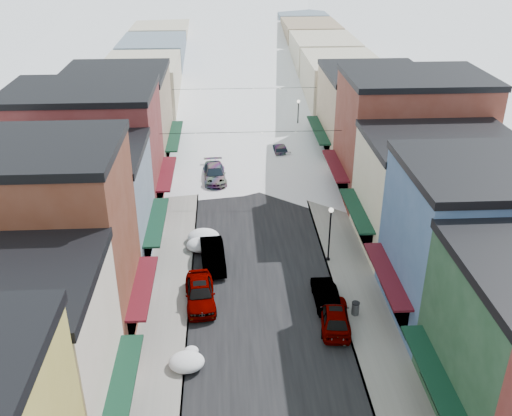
{
  "coord_description": "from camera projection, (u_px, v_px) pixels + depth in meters",
  "views": [
    {
      "loc": [
        -2.35,
        -8.65,
        23.07
      ],
      "look_at": [
        0.0,
        32.58,
        2.29
      ],
      "focal_mm": 40.0,
      "sensor_mm": 36.0,
      "label": 1
    }
  ],
  "objects": [
    {
      "name": "trash_can",
      "position": [
        355.0,
        308.0,
        37.03
      ],
      "size": [
        0.53,
        0.53,
        0.9
      ],
      "color": "#535558",
      "rests_on": "sidewalk_right"
    },
    {
      "name": "distant_blocks",
      "position": [
        238.0,
        56.0,
        90.44
      ],
      "size": [
        34.0,
        55.0,
        8.0
      ],
      "color": "gray",
      "rests_on": "ground"
    },
    {
      "name": "sidewalk_left",
      "position": [
        191.0,
        127.0,
        71.35
      ],
      "size": [
        3.2,
        160.0,
        0.15
      ],
      "primitive_type": "cube",
      "color": "gray",
      "rests_on": "ground"
    },
    {
      "name": "overhead_cables",
      "position": [
        248.0,
        108.0,
        57.79
      ],
      "size": [
        16.4,
        15.04,
        0.04
      ],
      "color": "black",
      "rests_on": "ground"
    },
    {
      "name": "bldg_r_brick_far",
      "position": [
        410.0,
        138.0,
        51.12
      ],
      "size": [
        13.3,
        9.2,
        11.5
      ],
      "color": "maroon",
      "rests_on": "ground"
    },
    {
      "name": "bldg_l_grayblue",
      "position": [
        78.0,
        208.0,
        41.38
      ],
      "size": [
        11.3,
        9.2,
        9.0
      ],
      "color": "slate",
      "rests_on": "ground"
    },
    {
      "name": "snow_pile_near",
      "position": [
        187.0,
        361.0,
        32.85
      ],
      "size": [
        2.08,
        2.48,
        0.88
      ],
      "color": "white",
      "rests_on": "ground"
    },
    {
      "name": "snow_pile_mid",
      "position": [
        201.0,
        244.0,
        44.67
      ],
      "size": [
        2.28,
        2.6,
        0.96
      ],
      "color": "white",
      "rests_on": "ground"
    },
    {
      "name": "streetlamp_far",
      "position": [
        298.0,
        114.0,
        66.19
      ],
      "size": [
        0.39,
        0.39,
        4.65
      ],
      "color": "black",
      "rests_on": "sidewalk_right"
    },
    {
      "name": "car_lane_white",
      "position": [
        261.0,
        120.0,
        71.98
      ],
      "size": [
        2.75,
        5.15,
        1.37
      ],
      "primitive_type": "imported",
      "rotation": [
        0.0,
        0.0,
        3.24
      ],
      "color": "white",
      "rests_on": "ground"
    },
    {
      "name": "car_dark_hatch",
      "position": [
        213.0,
        255.0,
        42.52
      ],
      "size": [
        2.09,
        4.95,
        1.59
      ],
      "primitive_type": "imported",
      "rotation": [
        0.0,
        0.0,
        0.09
      ],
      "color": "black",
      "rests_on": "ground"
    },
    {
      "name": "bldg_r_tan",
      "position": [
        371.0,
        115.0,
        60.44
      ],
      "size": [
        11.3,
        11.2,
        9.5
      ],
      "color": "tan",
      "rests_on": "ground"
    },
    {
      "name": "bldg_l_brick_far",
      "position": [
        88.0,
        151.0,
        48.9
      ],
      "size": [
        13.3,
        9.2,
        11.0
      ],
      "color": "maroon",
      "rests_on": "ground"
    },
    {
      "name": "bldg_r_blue",
      "position": [
        479.0,
        244.0,
        35.24
      ],
      "size": [
        11.3,
        9.2,
        10.5
      ],
      "color": "#3E5E8E",
      "rests_on": "ground"
    },
    {
      "name": "car_silver_sedan",
      "position": [
        200.0,
        293.0,
        38.18
      ],
      "size": [
        2.37,
        5.0,
        1.65
      ],
      "primitive_type": "imported",
      "rotation": [
        0.0,
        0.0,
        0.09
      ],
      "color": "#97989E",
      "rests_on": "ground"
    },
    {
      "name": "car_green_sedan",
      "position": [
        325.0,
        294.0,
        38.3
      ],
      "size": [
        1.46,
        4.15,
        1.36
      ],
      "primitive_type": "imported",
      "rotation": [
        0.0,
        0.0,
        3.15
      ],
      "color": "black",
      "rests_on": "ground"
    },
    {
      "name": "bldg_l_brick_near",
      "position": [
        32.0,
        246.0,
        32.98
      ],
      "size": [
        12.3,
        8.2,
        12.5
      ],
      "color": "brown",
      "rests_on": "ground"
    },
    {
      "name": "car_gray_suv",
      "position": [
        335.0,
        316.0,
        36.04
      ],
      "size": [
        2.32,
        4.76,
        1.57
      ],
      "primitive_type": "imported",
      "rotation": [
        0.0,
        0.0,
        3.04
      ],
      "color": "gray",
      "rests_on": "ground"
    },
    {
      "name": "streetlamp_near",
      "position": [
        330.0,
        227.0,
        41.97
      ],
      "size": [
        0.37,
        0.37,
        4.4
      ],
      "color": "black",
      "rests_on": "sidewalk_right"
    },
    {
      "name": "curb_left",
      "position": [
        203.0,
        127.0,
        71.43
      ],
      "size": [
        0.1,
        160.0,
        0.15
      ],
      "primitive_type": "cube",
      "color": "slate",
      "rests_on": "ground"
    },
    {
      "name": "snow_pile_far",
      "position": [
        204.0,
        236.0,
        45.7
      ],
      "size": [
        2.54,
        2.76,
        1.07
      ],
      "color": "white",
      "rests_on": "ground"
    },
    {
      "name": "car_silver_wagon",
      "position": [
        215.0,
        174.0,
        56.3
      ],
      "size": [
        2.55,
        5.51,
        1.56
      ],
      "primitive_type": "imported",
      "rotation": [
        0.0,
        0.0,
        0.07
      ],
      "color": "gray",
      "rests_on": "ground"
    },
    {
      "name": "bldg_l_tan",
      "position": [
        118.0,
        120.0,
        58.1
      ],
      "size": [
        11.3,
        11.2,
        10.0
      ],
      "color": "#91795F",
      "rests_on": "ground"
    },
    {
      "name": "road",
      "position": [
        244.0,
        127.0,
        71.72
      ],
      "size": [
        10.0,
        160.0,
        0.01
      ],
      "primitive_type": "cube",
      "color": "black",
      "rests_on": "ground"
    },
    {
      "name": "car_black_sedan",
      "position": [
        279.0,
        150.0,
        62.36
      ],
      "size": [
        2.38,
        5.0,
        1.41
      ],
      "primitive_type": "imported",
      "rotation": [
        0.0,
        0.0,
        3.23
      ],
      "color": "black",
      "rests_on": "ground"
    },
    {
      "name": "bldg_r_cream",
      "position": [
        436.0,
        193.0,
        43.63
      ],
      "size": [
        12.3,
        9.2,
        9.0
      ],
      "color": "beige",
      "rests_on": "ground"
    },
    {
      "name": "car_lane_silver",
      "position": [
        236.0,
        123.0,
        70.65
      ],
      "size": [
        2.08,
        4.6,
        1.53
      ],
      "primitive_type": "imported",
      "rotation": [
        0.0,
        0.0,
        0.06
      ],
      "color": "#A3A6AC",
      "rests_on": "ground"
    },
    {
      "name": "curb_right",
      "position": [
        284.0,
        125.0,
        71.94
      ],
      "size": [
        0.1,
        160.0,
        0.15
      ],
      "primitive_type": "cube",
      "color": "slate",
      "rests_on": "ground"
    },
    {
      "name": "sidewalk_right",
      "position": [
        296.0,
        125.0,
        72.02
      ],
      "size": [
        3.2,
        160.0,
        0.15
      ],
      "primitive_type": "cube",
      "color": "gray",
      "rests_on": "ground"
    }
  ]
}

